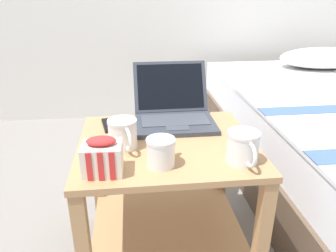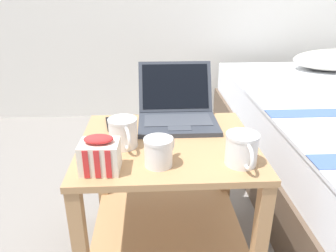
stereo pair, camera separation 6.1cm
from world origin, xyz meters
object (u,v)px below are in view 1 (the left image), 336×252
mug_front_right (161,150)px  snack_bag (102,157)px  laptop (174,111)px  cell_phone (112,125)px  mug_mid_center (243,146)px  mug_front_left (123,133)px

mug_front_right → snack_bag: 0.18m
laptop → cell_phone: 0.26m
mug_mid_center → cell_phone: (-0.43, 0.34, -0.05)m
mug_front_right → snack_bag: size_ratio=0.96×
laptop → mug_front_right: 0.37m
cell_phone → laptop: bearing=5.7°
mug_front_left → mug_front_right: (0.12, -0.13, -0.01)m
mug_mid_center → laptop: bearing=115.1°
laptop → mug_front_left: bearing=-132.4°
mug_mid_center → snack_bag: size_ratio=1.22×
mug_front_right → mug_mid_center: size_ratio=0.78×
mug_front_right → laptop: bearing=76.6°
mug_front_left → mug_front_right: size_ratio=1.23×
mug_mid_center → mug_front_left: bearing=159.1°
snack_bag → laptop: bearing=55.4°
laptop → mug_mid_center: size_ratio=2.30×
snack_bag → cell_phone: size_ratio=0.82×
mug_front_left → mug_mid_center: size_ratio=0.96×
mug_front_right → cell_phone: size_ratio=0.78×
mug_front_right → cell_phone: (-0.17, 0.33, -0.05)m
mug_front_right → mug_front_left: bearing=132.0°
mug_front_right → snack_bag: (-0.18, -0.02, 0.00)m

